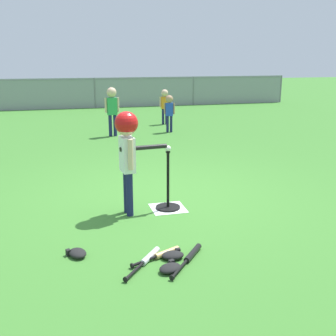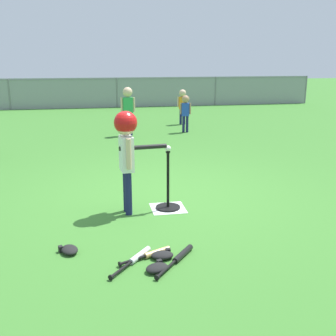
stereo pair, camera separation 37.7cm
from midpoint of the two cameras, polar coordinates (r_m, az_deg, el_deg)
The scene contains 15 objects.
ground_plane at distance 5.84m, azimuth 1.64°, elevation -3.95°, with size 60.00×60.00×0.00m, color #3D7A2D.
home_plate at distance 5.37m, azimuth 2.02°, elevation -5.64°, with size 0.44×0.44×0.01m, color white.
batting_tee at distance 5.33m, azimuth 2.03°, elevation -4.38°, with size 0.32×0.32×0.77m.
baseball_on_tee at distance 5.14m, azimuth 2.10°, elevation 2.74°, with size 0.07×0.07×0.07m, color white.
batter_child at distance 4.98m, azimuth -3.67°, elevation 3.71°, with size 0.65×0.37×1.30m.
fielder_deep_center at distance 10.70m, azimuth 3.49°, elevation 8.29°, with size 0.28×0.19×0.97m.
fielder_deep_right at distance 12.01m, azimuth 2.96°, elevation 9.21°, with size 0.29×0.20×1.01m.
fielder_near_right at distance 10.26m, azimuth -4.59°, elevation 8.83°, with size 0.36×0.24×1.21m.
spare_bat_silver at distance 4.06m, azimuth -1.78°, elevation -12.53°, with size 0.46×0.54×0.06m.
spare_bat_wood at distance 4.13m, azimuth 0.41°, elevation -11.99°, with size 0.55×0.29×0.06m.
spare_bat_black at distance 4.09m, azimuth 4.33°, elevation -12.33°, with size 0.48×0.57×0.06m.
glove_by_plate at distance 4.10m, azimuth 1.91°, elevation -12.13°, with size 0.23×0.18×0.07m.
glove_near_bats at distance 4.28m, azimuth -11.20°, elevation -11.20°, with size 0.23×0.26×0.07m.
glove_tossed_aside at distance 3.88m, azimuth 1.32°, elevation -13.84°, with size 0.26×0.23×0.07m.
outfield_fence at distance 16.25m, azimuth -6.50°, elevation 10.59°, with size 16.06×0.06×1.15m.
Camera 2 is at (-0.99, -5.43, 1.92)m, focal length 43.53 mm.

